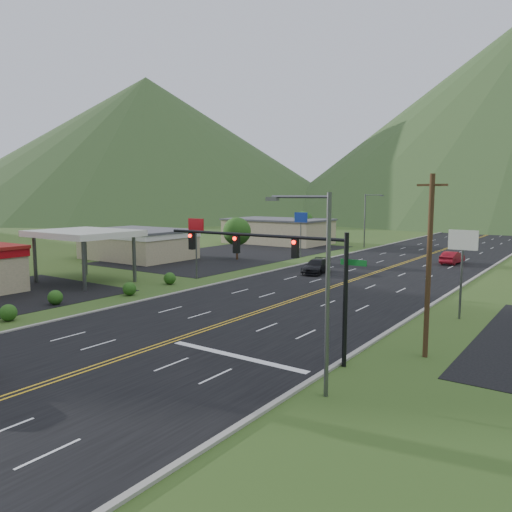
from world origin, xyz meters
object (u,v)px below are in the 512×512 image
Objects in this scene: car_red_far at (452,258)px; streetlight_east at (321,280)px; streetlight_west at (367,217)px; gas_canopy at (84,235)px; traffic_signal at (279,259)px; car_dark_mid at (316,267)px.

streetlight_east is at bearing 101.86° from car_red_far.
streetlight_east is at bearing -69.14° from streetlight_west.
streetlight_west is 49.10m from gas_canopy.
gas_canopy is (-10.32, -48.00, -0.31)m from streetlight_west.
traffic_signal is at bearing -72.03° from streetlight_west.
car_dark_mid is at bearing 118.46° from streetlight_east.
traffic_signal is 2.69× the size of car_red_far.
streetlight_west is at bearing -31.93° from car_red_far.
traffic_signal is at bearing 96.33° from car_red_far.
traffic_signal is 1.46× the size of streetlight_east.
streetlight_east is 47.80m from car_red_far.
traffic_signal is 1.46× the size of streetlight_west.
streetlight_east and streetlight_west have the same top height.
streetlight_west reaches higher than car_red_far.
car_red_far is at bearing 52.16° from gas_canopy.
car_red_far is (-1.11, 43.25, -4.53)m from traffic_signal.
streetlight_east is 35.28m from gas_canopy.
gas_canopy reaches higher than car_dark_mid.
car_dark_mid is 1.11× the size of car_red_far.
streetlight_east is 34.89m from car_dark_mid.
streetlight_west is 30.56m from car_dark_mid.
streetlight_west is at bearing 110.86° from streetlight_east.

